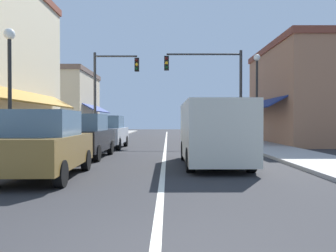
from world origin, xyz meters
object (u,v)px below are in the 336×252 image
parked_car_third_left (109,132)px  street_lamp_right_mid (258,86)px  parked_car_nearest_left (46,144)px  parked_car_second_left (86,136)px  street_lamp_left_near (11,73)px  van_in_lane (214,131)px  traffic_signal_left_corner (110,84)px  traffic_signal_mast_arm (216,80)px

parked_car_third_left → street_lamp_right_mid: 8.50m
parked_car_nearest_left → street_lamp_right_mid: street_lamp_right_mid is taller
parked_car_nearest_left → parked_car_second_left: size_ratio=1.00×
parked_car_nearest_left → street_lamp_left_near: size_ratio=0.93×
parked_car_second_left → parked_car_third_left: size_ratio=1.00×
van_in_lane → traffic_signal_left_corner: (-5.51, 11.89, 2.86)m
van_in_lane → traffic_signal_mast_arm: bearing=81.6°
street_lamp_left_near → parked_car_nearest_left: bearing=-48.1°
traffic_signal_left_corner → parked_car_second_left: bearing=-86.2°
traffic_signal_left_corner → street_lamp_right_mid: traffic_signal_left_corner is taller
parked_car_nearest_left → van_in_lane: van_in_lane is taller
parked_car_third_left → traffic_signal_left_corner: (-0.72, 4.62, 3.13)m
parked_car_second_left → traffic_signal_left_corner: size_ratio=0.68×
traffic_signal_mast_arm → street_lamp_left_near: 13.79m
traffic_signal_left_corner → street_lamp_right_mid: (8.83, -4.58, -0.59)m
traffic_signal_left_corner → street_lamp_left_near: 12.57m
parked_car_second_left → traffic_signal_left_corner: (-0.63, 9.52, 3.13)m
parked_car_nearest_left → street_lamp_right_mid: (8.07, 9.92, 2.54)m
parked_car_third_left → van_in_lane: size_ratio=0.79×
street_lamp_left_near → van_in_lane: bearing=5.1°
traffic_signal_mast_arm → street_lamp_right_mid: traffic_signal_mast_arm is taller
parked_car_nearest_left → traffic_signal_left_corner: traffic_signal_left_corner is taller
traffic_signal_mast_arm → traffic_signal_left_corner: (-6.99, 1.32, -0.07)m
traffic_signal_mast_arm → traffic_signal_left_corner: bearing=169.3°
parked_car_third_left → traffic_signal_left_corner: size_ratio=0.67×
parked_car_third_left → street_lamp_left_near: size_ratio=0.93×
parked_car_second_left → street_lamp_left_near: size_ratio=0.93×
traffic_signal_mast_arm → traffic_signal_left_corner: traffic_signal_left_corner is taller
traffic_signal_left_corner → street_lamp_left_near: size_ratio=1.38×
parked_car_second_left → parked_car_third_left: same height
parked_car_second_left → traffic_signal_mast_arm: traffic_signal_mast_arm is taller
street_lamp_left_near → street_lamp_right_mid: (9.88, 7.91, 0.39)m
van_in_lane → street_lamp_right_mid: street_lamp_right_mid is taller
van_in_lane → street_lamp_left_near: street_lamp_left_near is taller
parked_car_second_left → street_lamp_right_mid: 9.91m
van_in_lane → street_lamp_right_mid: size_ratio=1.02×
parked_car_second_left → traffic_signal_left_corner: 10.04m
parked_car_third_left → traffic_signal_mast_arm: 7.77m
traffic_signal_mast_arm → street_lamp_left_near: (-8.03, -11.17, -1.05)m
parked_car_second_left → street_lamp_left_near: (-1.67, -2.97, 2.14)m
parked_car_third_left → van_in_lane: van_in_lane is taller
parked_car_nearest_left → traffic_signal_mast_arm: 14.92m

